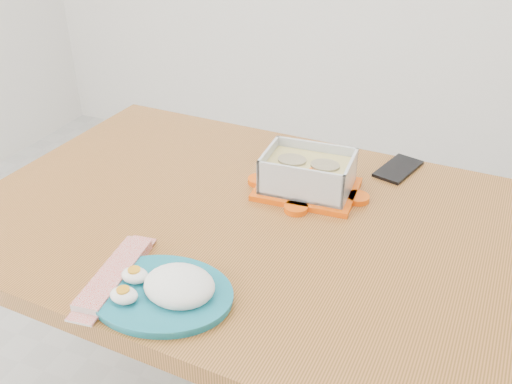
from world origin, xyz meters
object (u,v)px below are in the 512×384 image
at_px(orange_fruit, 313,183).
at_px(dining_table, 256,254).
at_px(food_container, 308,174).
at_px(smartphone, 398,169).
at_px(rice_plate, 166,288).

bearing_deg(orange_fruit, dining_table, -125.83).
bearing_deg(food_container, dining_table, -118.00).
xyz_separation_m(food_container, smartphone, (0.17, 0.18, -0.04)).
height_order(orange_fruit, smartphone, orange_fruit).
distance_m(food_container, rice_plate, 0.45).
bearing_deg(orange_fruit, food_container, 131.24).
xyz_separation_m(dining_table, orange_fruit, (0.09, 0.12, 0.13)).
xyz_separation_m(rice_plate, smartphone, (0.28, 0.61, -0.02)).
xyz_separation_m(dining_table, smartphone, (0.24, 0.32, 0.10)).
bearing_deg(dining_table, orange_fruit, 57.46).
bearing_deg(smartphone, orange_fruit, -110.85).
distance_m(orange_fruit, rice_plate, 0.43).
relative_size(orange_fruit, smartphone, 0.53).
height_order(dining_table, rice_plate, rice_plate).
distance_m(dining_table, orange_fruit, 0.20).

